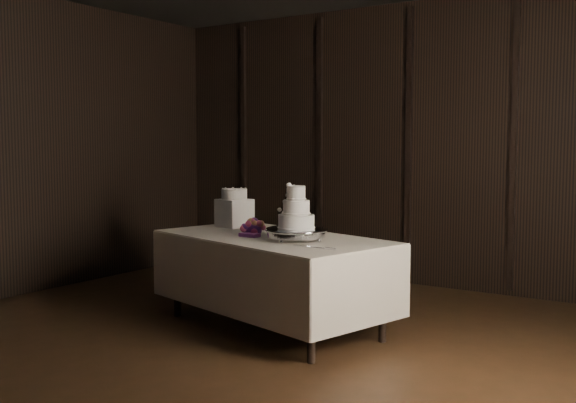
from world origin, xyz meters
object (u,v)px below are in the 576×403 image
Objects in this scene: wedding_cake at (293,212)px; bouquet at (253,228)px; display_table at (273,278)px; cake_stand at (296,235)px; box_pedestal at (234,213)px; small_cake at (234,194)px.

wedding_cake reaches higher than bouquet.
cake_stand reaches higher than display_table.
bouquet is 0.58m from box_pedestal.
wedding_cake is 0.92× the size of bouquet.
display_table is 0.87m from box_pedestal.
cake_stand is 1.44× the size of wedding_cake.
box_pedestal reaches higher than bouquet.
bouquet is (-0.48, 0.09, 0.01)m from cake_stand.
bouquet is at bearing 169.56° from cake_stand.
wedding_cake is at bearing -12.69° from bouquet.
cake_stand is 0.18m from wedding_cake.
small_cake reaches higher than display_table.
wedding_cake is at bearing -25.86° from box_pedestal.
bouquet is at bearing -36.37° from small_cake.
cake_stand is at bearing 48.87° from wedding_cake.
small_cake reaches higher than box_pedestal.
small_cake is at bearing 0.00° from box_pedestal.
box_pedestal is at bearing 167.71° from display_table.
cake_stand is at bearing -24.57° from box_pedestal.
box_pedestal reaches higher than display_table.
small_cake is (-0.95, 0.43, 0.25)m from cake_stand.
display_table is 8.42× the size of box_pedestal.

